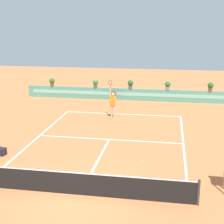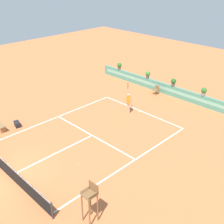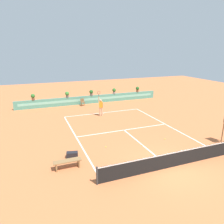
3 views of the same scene
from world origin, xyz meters
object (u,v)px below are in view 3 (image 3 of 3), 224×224
object	(u,v)px
ball_kid_chair	(82,102)
potted_plant_centre	(91,92)
tennis_ball_by_sideline	(106,147)
potted_plant_far_left	(33,97)
tennis_player	(101,106)
potted_plant_far_right	(137,89)
tennis_ball_near_baseline	(142,145)
tennis_ball_mid_court	(165,139)
potted_plant_right	(114,91)
bench_courtside	(67,162)
gear_bag	(72,155)
potted_plant_left	(67,94)

from	to	relation	value
ball_kid_chair	potted_plant_centre	xyz separation A→B (m)	(1.33, 0.73, 0.93)
tennis_ball_by_sideline	potted_plant_far_left	world-z (taller)	potted_plant_far_left
tennis_player	potted_plant_far_left	bearing A→B (deg)	138.89
ball_kid_chair	tennis_player	distance (m)	4.84
tennis_player	potted_plant_far_right	world-z (taller)	tennis_player
tennis_ball_near_baseline	tennis_ball_mid_court	size ratio (longest dim) A/B	1.00
tennis_ball_mid_court	potted_plant_right	size ratio (longest dim) A/B	0.09
bench_courtside	potted_plant_right	bearing A→B (deg)	58.91
tennis_ball_mid_court	tennis_ball_by_sideline	bearing A→B (deg)	176.03
gear_bag	potted_plant_far_right	distance (m)	17.50
tennis_ball_mid_court	potted_plant_left	size ratio (longest dim) A/B	0.09
tennis_ball_near_baseline	bench_courtside	bearing A→B (deg)	-168.69
tennis_player	potted_plant_left	bearing A→B (deg)	113.78
tennis_player	potted_plant_right	bearing A→B (deg)	56.27
tennis_player	potted_plant_centre	distance (m)	5.52
potted_plant_far_left	potted_plant_far_right	world-z (taller)	same
gear_bag	tennis_ball_by_sideline	world-z (taller)	gear_bag
bench_courtside	potted_plant_far_right	world-z (taller)	potted_plant_far_right
gear_bag	potted_plant_left	distance (m)	13.33
tennis_player	potted_plant_centre	bearing A→B (deg)	83.97
potted_plant_far_left	potted_plant_left	bearing A→B (deg)	0.00
tennis_ball_near_baseline	potted_plant_far_left	distance (m)	14.91
tennis_ball_by_sideline	tennis_player	bearing A→B (deg)	74.14
tennis_player	tennis_ball_near_baseline	distance (m)	7.82
tennis_ball_mid_court	tennis_ball_by_sideline	world-z (taller)	same
gear_bag	ball_kid_chair	bearing A→B (deg)	73.29
gear_bag	potted_plant_far_right	bearing A→B (deg)	48.68
potted_plant_far_left	potted_plant_right	world-z (taller)	same
potted_plant_left	tennis_ball_near_baseline	bearing A→B (deg)	-77.61
ball_kid_chair	tennis_ball_near_baseline	xyz separation A→B (m)	(1.24, -12.49, -0.44)
gear_bag	tennis_ball_mid_court	distance (m)	7.13
potted_plant_far_left	ball_kid_chair	bearing A→B (deg)	-7.55
potted_plant_right	tennis_ball_by_sideline	bearing A→B (deg)	-114.31
gear_bag	potted_plant_far_left	size ratio (longest dim) A/B	0.97
gear_bag	potted_plant_right	bearing A→B (deg)	58.21
tennis_ball_by_sideline	potted_plant_far_right	xyz separation A→B (m)	(9.06, 12.53, 1.38)
bench_courtside	potted_plant_far_right	size ratio (longest dim) A/B	2.21
potted_plant_far_right	potted_plant_right	bearing A→B (deg)	180.00
tennis_ball_by_sideline	potted_plant_far_left	distance (m)	13.31
tennis_player	tennis_ball_near_baseline	xyz separation A→B (m)	(0.49, -7.74, -1.02)
tennis_ball_by_sideline	potted_plant_centre	xyz separation A→B (m)	(2.58, 12.53, 1.38)
potted_plant_far_left	tennis_ball_mid_court	bearing A→B (deg)	-55.22
bench_courtside	ball_kid_chair	bearing A→B (deg)	72.74
tennis_ball_near_baseline	potted_plant_far_left	xyz separation A→B (m)	(-6.77, 13.22, 1.38)
ball_kid_chair	potted_plant_right	size ratio (longest dim) A/B	1.17
bench_courtside	gear_bag	xyz separation A→B (m)	(0.50, 1.20, -0.20)
potted_plant_far_right	potted_plant_right	xyz separation A→B (m)	(-3.40, 0.00, 0.00)
tennis_ball_by_sideline	ball_kid_chair	bearing A→B (deg)	83.95
potted_plant_centre	tennis_ball_near_baseline	bearing A→B (deg)	-90.38
tennis_ball_near_baseline	potted_plant_centre	xyz separation A→B (m)	(0.09, 13.22, 1.38)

